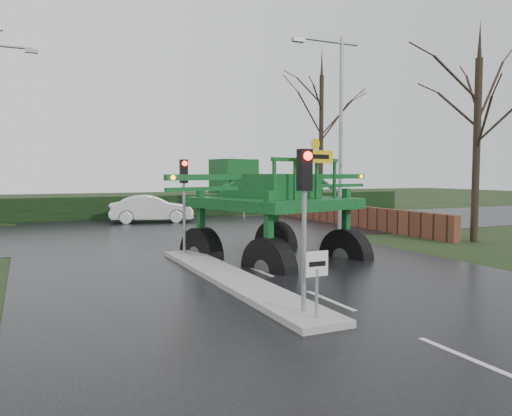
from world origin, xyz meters
name	(u,v)px	position (x,y,z in m)	size (l,w,h in m)	color
ground	(330,301)	(0.00, 0.00, 0.00)	(140.00, 140.00, 0.00)	black
road_main	(197,246)	(0.00, 10.00, 0.00)	(14.00, 80.00, 0.02)	black
road_cross	(162,231)	(0.00, 16.00, 0.01)	(80.00, 12.00, 0.02)	black
median_island	(231,278)	(-1.30, 3.00, 0.09)	(1.20, 10.00, 0.16)	gray
hedge_row	(132,207)	(0.00, 24.00, 0.75)	(44.00, 0.90, 1.50)	black
brick_wall	(330,213)	(10.50, 16.00, 0.60)	(0.40, 20.00, 1.20)	#592D1E
keep_left_sign	(317,273)	(-1.30, -1.50, 1.06)	(0.50, 0.07, 1.35)	gray
traffic_signal_near	(305,195)	(-1.30, -1.01, 2.59)	(0.26, 0.33, 3.52)	gray
traffic_signal_mid	(184,186)	(-1.30, 7.49, 2.59)	(0.26, 0.33, 3.52)	gray
traffic_signal_far	(244,180)	(6.50, 20.01, 2.59)	(0.26, 0.33, 3.52)	gray
street_light_right	(336,116)	(8.19, 12.00, 5.99)	(3.85, 0.30, 10.00)	gray
tree_right_near	(477,123)	(11.50, 6.00, 5.20)	(5.60, 5.60, 9.64)	black
tree_right_far	(321,125)	(13.00, 21.00, 6.50)	(7.00, 7.00, 12.05)	black
crop_sprayer	(264,191)	(0.30, 4.22, 2.47)	(9.05, 6.76, 5.22)	black
white_sedan	(152,223)	(0.55, 20.60, 0.00)	(1.75, 5.01, 1.65)	silver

